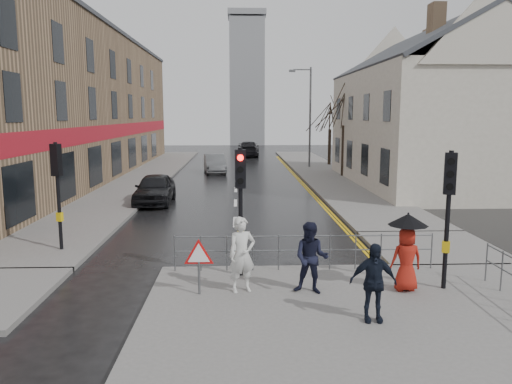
{
  "coord_description": "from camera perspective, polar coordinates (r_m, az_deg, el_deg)",
  "views": [
    {
      "loc": [
        0.14,
        -12.63,
        4.38
      ],
      "look_at": [
        0.74,
        4.02,
        1.79
      ],
      "focal_mm": 35.0,
      "sensor_mm": 36.0,
      "label": 1
    }
  ],
  "objects": [
    {
      "name": "traffic_signal_near_right",
      "position": [
        12.83,
        21.18,
        -0.38
      ],
      "size": [
        0.34,
        0.33,
        3.4
      ],
      "color": "black",
      "rests_on": "near_pavement"
    },
    {
      "name": "tree_near",
      "position": [
        35.41,
        10.08,
        9.92
      ],
      "size": [
        2.4,
        2.4,
        6.58
      ],
      "color": "#32261C",
      "rests_on": "right_pavement"
    },
    {
      "name": "pavement_bridge_right",
      "position": [
        17.42,
        19.53,
        -6.01
      ],
      "size": [
        4.0,
        4.2,
        0.14
      ],
      "primitive_type": "cube",
      "color": "#605E5B",
      "rests_on": "ground"
    },
    {
      "name": "near_pavement",
      "position": [
        10.49,
        14.49,
        -15.7
      ],
      "size": [
        10.0,
        9.0,
        0.14
      ],
      "primitive_type": "cube",
      "color": "#605E5B",
      "rests_on": "ground"
    },
    {
      "name": "guard_railing_front",
      "position": [
        13.81,
        5.56,
        -5.97
      ],
      "size": [
        7.14,
        0.04,
        1.0
      ],
      "color": "#595B5E",
      "rests_on": "near_pavement"
    },
    {
      "name": "right_pavement",
      "position": [
        38.41,
        7.48,
        2.31
      ],
      "size": [
        4.0,
        40.0,
        0.14
      ],
      "primitive_type": "cube",
      "color": "#605E5B",
      "rests_on": "ground"
    },
    {
      "name": "pedestrian_b",
      "position": [
        12.04,
        6.33,
        -7.5
      ],
      "size": [
        0.99,
        0.86,
        1.73
      ],
      "primitive_type": "imported",
      "rotation": [
        0.0,
        0.0,
        -0.28
      ],
      "color": "black",
      "rests_on": "near_pavement"
    },
    {
      "name": "pedestrian_a",
      "position": [
        12.06,
        -1.62,
        -7.17
      ],
      "size": [
        0.77,
        0.63,
        1.83
      ],
      "primitive_type": "imported",
      "rotation": [
        0.0,
        0.0,
        0.33
      ],
      "color": "silver",
      "rests_on": "near_pavement"
    },
    {
      "name": "traffic_signal_far_left",
      "position": [
        16.73,
        -21.76,
        1.61
      ],
      "size": [
        0.34,
        0.33,
        3.4
      ],
      "color": "black",
      "rests_on": "left_pavement"
    },
    {
      "name": "tree_far",
      "position": [
        43.35,
        8.47,
        8.79
      ],
      "size": [
        2.4,
        2.4,
        5.64
      ],
      "color": "#32261C",
      "rests_on": "right_pavement"
    },
    {
      "name": "building_left_terrace",
      "position": [
        36.7,
        -21.68,
        9.18
      ],
      "size": [
        8.0,
        42.0,
        10.0
      ],
      "primitive_type": "cube",
      "color": "#937455",
      "rests_on": "ground"
    },
    {
      "name": "car_parked",
      "position": [
        25.24,
        -11.49,
        0.36
      ],
      "size": [
        1.77,
        4.36,
        1.48
      ],
      "primitive_type": "imported",
      "rotation": [
        0.0,
        0.0,
        0.01
      ],
      "color": "black",
      "rests_on": "ground"
    },
    {
      "name": "warning_sign",
      "position": [
        11.94,
        -6.56,
        -7.45
      ],
      "size": [
        0.8,
        0.07,
        1.35
      ],
      "color": "#595B5E",
      "rests_on": "near_pavement"
    },
    {
      "name": "left_pavement",
      "position": [
        36.5,
        -12.54,
        1.84
      ],
      "size": [
        4.0,
        44.0,
        0.14
      ],
      "primitive_type": "cube",
      "color": "#605E5B",
      "rests_on": "ground"
    },
    {
      "name": "pedestrian_d",
      "position": [
        10.69,
        13.23,
        -10.01
      ],
      "size": [
        0.98,
        0.44,
        1.65
      ],
      "primitive_type": "imported",
      "rotation": [
        0.0,
        0.0,
        -0.04
      ],
      "color": "black",
      "rests_on": "near_pavement"
    },
    {
      "name": "pedestrian_with_umbrella",
      "position": [
        12.61,
        16.86,
        -6.07
      ],
      "size": [
        0.96,
        0.96,
        1.9
      ],
      "color": "maroon",
      "rests_on": "near_pavement"
    },
    {
      "name": "car_mid",
      "position": [
        37.97,
        -4.72,
        3.24
      ],
      "size": [
        2.0,
        4.4,
        1.4
      ],
      "primitive_type": "imported",
      "rotation": [
        0.0,
        0.0,
        0.13
      ],
      "color": "#4F5255",
      "rests_on": "ground"
    },
    {
      "name": "church_tower",
      "position": [
        74.79,
        -1.05,
        12.37
      ],
      "size": [
        5.0,
        5.0,
        18.0
      ],
      "primitive_type": "cube",
      "color": "gray",
      "rests_on": "ground"
    },
    {
      "name": "traffic_signal_near_left",
      "position": [
        12.97,
        -1.79,
        0.32
      ],
      "size": [
        0.28,
        0.27,
        3.4
      ],
      "color": "black",
      "rests_on": "near_pavement"
    },
    {
      "name": "car_far",
      "position": [
        52.93,
        -0.87,
        4.94
      ],
      "size": [
        2.42,
        5.54,
        1.59
      ],
      "primitive_type": "imported",
      "rotation": [
        0.0,
        0.0,
        3.1
      ],
      "color": "black",
      "rests_on": "ground"
    },
    {
      "name": "ground",
      "position": [
        13.37,
        -2.6,
        -10.29
      ],
      "size": [
        120.0,
        120.0,
        0.0
      ],
      "primitive_type": "plane",
      "color": "black",
      "rests_on": "ground"
    },
    {
      "name": "building_right_cream",
      "position": [
        32.85,
        19.34,
        9.04
      ],
      "size": [
        9.0,
        16.4,
        10.1
      ],
      "color": "beige",
      "rests_on": "ground"
    },
    {
      "name": "street_lamp",
      "position": [
        41.03,
        5.96,
        9.24
      ],
      "size": [
        1.83,
        0.25,
        8.0
      ],
      "color": "#595B5E",
      "rests_on": "right_pavement"
    }
  ]
}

